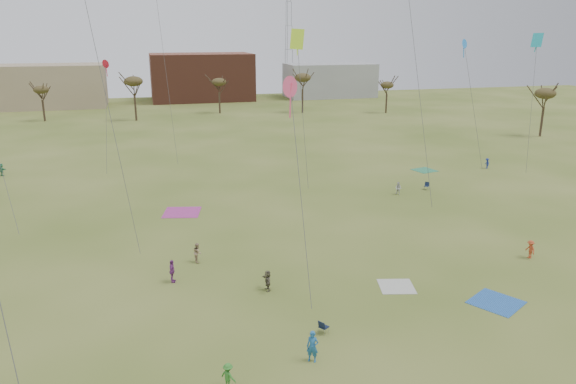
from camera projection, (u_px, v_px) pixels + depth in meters
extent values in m
plane|color=#45591B|center=(338.00, 333.00, 33.20)|extent=(260.00, 260.00, 0.00)
imported|color=#317C29|center=(228.00, 376.00, 27.88)|extent=(0.99, 1.03, 1.41)
imported|color=#205E95|center=(313.00, 347.00, 30.09)|extent=(0.80, 0.72, 1.83)
imported|color=#A08466|center=(197.00, 253.00, 43.18)|extent=(0.63, 0.79, 1.58)
imported|color=brown|center=(268.00, 281.00, 38.43)|extent=(0.52, 1.41, 1.50)
imported|color=#B14221|center=(530.00, 249.00, 43.91)|extent=(0.56, 0.98, 1.51)
imported|color=#813683|center=(172.00, 271.00, 39.65)|extent=(0.59, 1.07, 1.73)
imported|color=#BABABA|center=(398.00, 188.00, 61.04)|extent=(0.86, 0.88, 1.43)
imported|color=#2B8253|center=(2.00, 170.00, 69.01)|extent=(1.28, 1.44, 1.59)
imported|color=navy|center=(487.00, 163.00, 72.73)|extent=(0.61, 0.95, 1.39)
cube|color=#2960B2|center=(496.00, 302.00, 36.89)|extent=(4.14, 4.14, 0.03)
cube|color=beige|center=(396.00, 287.00, 39.19)|extent=(2.93, 2.93, 0.03)
cube|color=#B0368C|center=(182.00, 212.00, 55.21)|extent=(4.25, 4.25, 0.03)
cube|color=#31885B|center=(424.00, 170.00, 71.89)|extent=(3.22, 3.22, 0.03)
cube|color=#121B32|center=(324.00, 327.00, 33.04)|extent=(0.69, 0.69, 0.04)
cube|color=#121B32|center=(322.00, 325.00, 32.81)|extent=(0.38, 0.49, 0.44)
cube|color=#15203A|center=(427.00, 186.00, 63.02)|extent=(0.70, 0.70, 0.04)
cube|color=#15203A|center=(427.00, 184.00, 63.16)|extent=(0.46, 0.42, 0.44)
cone|color=#EC4A78|center=(290.00, 87.00, 34.31)|extent=(1.36, 0.10, 1.36)
cube|color=#EC4A78|center=(290.00, 101.00, 34.56)|extent=(0.08, 0.08, 2.22)
cylinder|color=#4C4C51|center=(301.00, 198.00, 34.26)|extent=(0.29, 4.29, 13.35)
cylinder|color=#4C4C51|center=(419.00, 92.00, 52.01)|extent=(2.68, 3.52, 22.26)
cylinder|color=#4C4C51|center=(105.00, 92.00, 39.98)|extent=(3.21, 2.55, 24.83)
cone|color=blue|center=(464.00, 44.00, 64.26)|extent=(1.10, 0.08, 1.10)
cube|color=blue|center=(464.00, 50.00, 64.46)|extent=(0.08, 0.08, 1.80)
cylinder|color=#4C4C51|center=(473.00, 108.00, 66.59)|extent=(3.77, 0.65, 15.28)
cylinder|color=#4C4C51|center=(5.00, 184.00, 47.52)|extent=(2.08, 4.64, 7.87)
cube|color=#B6E926|center=(297.00, 39.00, 56.62)|extent=(1.04, 1.04, 2.05)
cube|color=#B6E926|center=(297.00, 46.00, 56.82)|extent=(0.08, 0.08, 1.85)
cylinder|color=#4C4C51|center=(303.00, 116.00, 58.47)|extent=(1.09, 1.19, 15.90)
cone|color=#B11223|center=(106.00, 64.00, 65.96)|extent=(1.04, 0.08, 1.04)
cube|color=#B11223|center=(106.00, 69.00, 66.14)|extent=(0.08, 0.08, 1.70)
cylinder|color=#4C4C51|center=(106.00, 119.00, 66.27)|extent=(0.94, 3.07, 12.91)
cube|color=teal|center=(537.00, 40.00, 63.48)|extent=(0.87, 0.87, 1.71)
cube|color=teal|center=(537.00, 45.00, 63.65)|extent=(0.08, 0.08, 1.54)
cylinder|color=#4C4C51|center=(531.00, 108.00, 65.26)|extent=(0.04, 0.99, 15.70)
cylinder|color=#4C4C51|center=(164.00, 57.00, 68.57)|extent=(1.79, 2.48, 27.10)
cylinder|color=#3A2B1E|center=(44.00, 111.00, 110.53)|extent=(0.40, 0.40, 4.32)
ellipsoid|color=#473D1E|center=(41.00, 90.00, 109.35)|extent=(3.02, 3.02, 1.58)
cylinder|color=#3A2B1E|center=(135.00, 107.00, 111.09)|extent=(0.40, 0.40, 5.40)
ellipsoid|color=#473D1E|center=(133.00, 81.00, 109.61)|extent=(3.78, 3.78, 1.98)
cylinder|color=#3A2B1E|center=(220.00, 103.00, 121.17)|extent=(0.40, 0.40, 4.68)
ellipsoid|color=#473D1E|center=(219.00, 82.00, 119.89)|extent=(3.28, 3.28, 1.72)
cylinder|color=#3A2B1E|center=(303.00, 101.00, 121.80)|extent=(0.40, 0.40, 5.28)
ellipsoid|color=#473D1E|center=(303.00, 78.00, 120.35)|extent=(3.70, 3.70, 1.94)
cylinder|color=#3A2B1E|center=(386.00, 103.00, 121.73)|extent=(0.40, 0.40, 4.20)
ellipsoid|color=#473D1E|center=(387.00, 85.00, 120.58)|extent=(2.94, 2.94, 1.54)
cylinder|color=#3A2B1E|center=(542.00, 122.00, 94.45)|extent=(0.40, 0.40, 5.04)
ellipsoid|color=#473D1E|center=(545.00, 93.00, 93.07)|extent=(3.53, 3.53, 1.85)
cube|color=#937F60|center=(35.00, 86.00, 129.83)|extent=(32.00, 14.00, 10.00)
cube|color=brown|center=(202.00, 77.00, 144.00)|extent=(26.00, 16.00, 12.00)
cube|color=gray|center=(330.00, 80.00, 151.16)|extent=(24.00, 12.00, 9.00)
cylinder|color=#9EA3A8|center=(291.00, 26.00, 151.31)|extent=(0.16, 0.16, 38.00)
cylinder|color=#9EA3A8|center=(286.00, 26.00, 151.71)|extent=(0.16, 0.16, 38.00)
cylinder|color=#9EA3A8|center=(287.00, 26.00, 150.26)|extent=(0.16, 0.16, 38.00)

